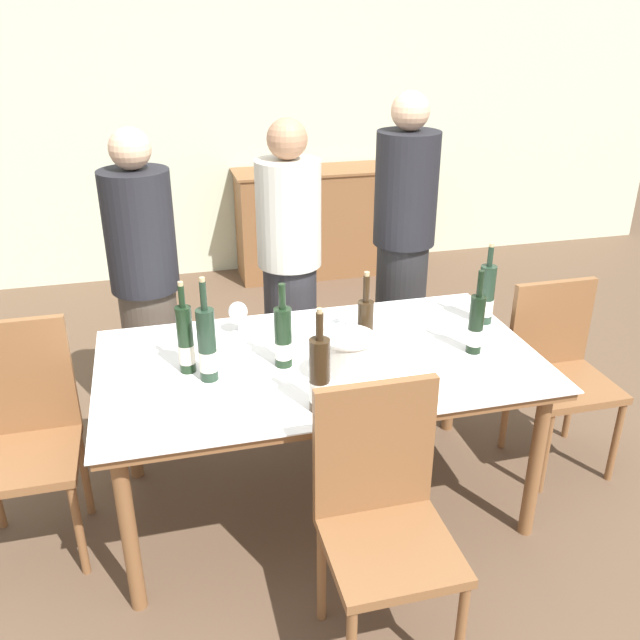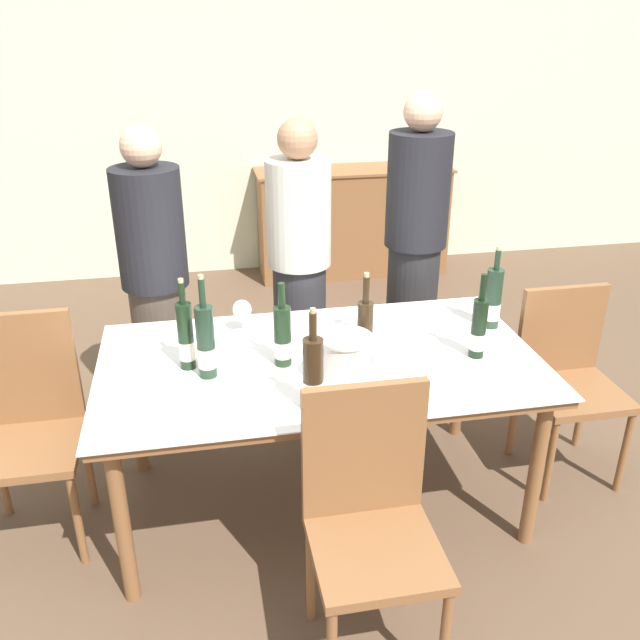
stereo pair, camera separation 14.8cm
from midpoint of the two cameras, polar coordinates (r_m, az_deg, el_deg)
ground_plane at (r=3.23m, az=1.36°, el=-15.01°), size 12.00×12.00×0.00m
back_wall at (r=5.67m, az=-5.61°, el=17.93°), size 8.00×0.10×2.80m
sideboard_cabinet at (r=5.73m, az=3.50°, el=8.28°), size 1.60×0.46×0.88m
dining_table at (r=2.85m, az=1.50°, el=-4.50°), size 1.82×1.01×0.74m
ice_bucket at (r=2.60m, az=3.78°, el=-3.26°), size 0.21×0.21×0.20m
wine_bottle_0 at (r=2.41m, az=1.18°, el=-4.81°), size 0.08×0.08×0.40m
wine_bottle_1 at (r=2.74m, az=5.35°, el=-1.19°), size 0.07×0.07×0.40m
wine_bottle_2 at (r=2.73m, az=-9.71°, el=-1.48°), size 0.07×0.07×0.39m
wine_bottle_3 at (r=2.73m, az=-1.62°, el=-1.47°), size 0.07×0.07×0.36m
wine_bottle_4 at (r=2.88m, az=14.65°, el=-0.79°), size 0.06×0.06×0.37m
wine_bottle_5 at (r=2.65m, az=-8.01°, el=-1.99°), size 0.07×0.07×0.43m
wine_bottle_6 at (r=3.17m, az=15.66°, el=1.62°), size 0.08×0.08×0.38m
wine_glass_0 at (r=3.03m, az=-5.20°, el=0.82°), size 0.09×0.09×0.15m
wine_glass_1 at (r=2.81m, az=3.44°, el=-1.08°), size 0.07×0.07×0.15m
wine_glass_2 at (r=2.89m, az=3.15°, el=-0.67°), size 0.07×0.07×0.13m
chair_left_end at (r=3.01m, az=-22.15°, el=-7.56°), size 0.42×0.42×0.97m
chair_right_end at (r=3.43m, az=21.28°, el=-3.95°), size 0.42×0.42×0.90m
chair_near_front at (r=2.34m, az=6.10°, el=-15.64°), size 0.42×0.42×0.98m
person_host at (r=3.45m, az=-12.43°, el=2.55°), size 0.33×0.33×1.59m
person_guest_left at (r=3.55m, az=-0.56°, el=3.85°), size 0.33×0.33×1.60m
person_guest_right at (r=3.71m, az=9.09°, el=5.37°), size 0.33×0.33×1.70m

